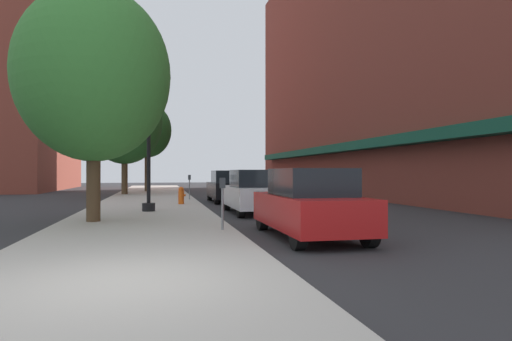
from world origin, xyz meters
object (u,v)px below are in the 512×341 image
parking_meter_far (222,197)px  parking_meter_near (189,184)px  tree_mid (94,75)px  tree_near (125,121)px  car_white (254,192)px  car_black (228,187)px  fire_hydrant (181,195)px  tree_far (147,130)px  car_red (309,204)px  lamppost (149,129)px

parking_meter_far → parking_meter_near: bearing=90.0°
parking_meter_far → tree_mid: bearing=142.0°
tree_near → car_white: size_ratio=1.79×
car_black → parking_meter_near: bearing=155.9°
fire_hydrant → tree_mid: bearing=-113.2°
tree_far → tree_mid: bearing=-92.5°
parking_meter_near → car_black: size_ratio=0.30×
fire_hydrant → tree_near: tree_near is taller
tree_mid → car_black: bearing=59.7°
parking_meter_far → tree_near: tree_near is taller
parking_meter_far → car_black: 12.13m
tree_near → car_red: size_ratio=1.79×
lamppost → parking_meter_near: size_ratio=4.50×
parking_meter_far → tree_mid: (-3.46, 2.71, 3.50)m
lamppost → car_white: size_ratio=1.37×
fire_hydrant → car_red: 10.76m
fire_hydrant → parking_meter_far: parking_meter_far is taller
car_red → tree_mid: bearing=144.3°
car_black → tree_far: bearing=108.0°
parking_meter_near → car_red: 13.94m
lamppost → car_black: lamppost is taller
parking_meter_near → car_red: car_red is taller
tree_near → car_red: (5.79, -20.67, -4.15)m
parking_meter_near → car_red: size_ratio=0.30×
lamppost → tree_near: size_ratio=0.77×
parking_meter_near → tree_far: tree_far is taller
fire_hydrant → tree_far: tree_far is taller
fire_hydrant → parking_meter_far: (0.59, -9.43, 0.43)m
tree_mid → tree_far: (0.96, 21.79, 0.38)m
car_white → car_black: 6.52m
parking_meter_near → car_black: car_black is taller
parking_meter_far → car_black: car_black is taller
parking_meter_far → tree_mid: size_ratio=0.19×
car_white → car_black: (0.00, 6.52, 0.00)m
fire_hydrant → car_red: (2.54, -10.45, 0.29)m
lamppost → tree_mid: tree_mid is taller
lamppost → car_red: (3.90, -6.93, -2.39)m
parking_meter_near → car_red: bearing=-82.0°
parking_meter_far → tree_mid: tree_mid is taller
parking_meter_near → car_white: car_white is taller
tree_mid → car_red: size_ratio=1.61×
tree_near → car_black: bearing=-53.0°
parking_meter_near → tree_far: size_ratio=0.19×
tree_near → car_black: 10.47m
parking_meter_near → tree_far: (-2.50, 11.72, 3.88)m
parking_meter_near → tree_mid: tree_mid is taller
tree_far → parking_meter_near: bearing=-78.0°
lamppost → tree_far: size_ratio=0.86×
fire_hydrant → tree_mid: tree_mid is taller
lamppost → car_red: 8.30m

